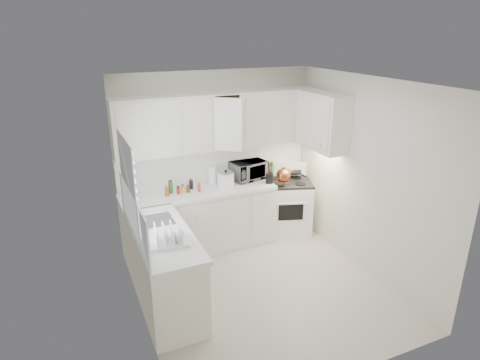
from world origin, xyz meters
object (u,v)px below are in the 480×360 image
rice_cooker (226,178)px  stove (287,200)px  microwave (248,168)px  dish_rack (167,233)px  tea_kettle (284,174)px  utensil_crock (270,172)px

rice_cooker → stove: bearing=-0.2°
microwave → dish_rack: size_ratio=1.19×
tea_kettle → utensil_crock: size_ratio=0.76×
microwave → rice_cooker: bearing=-174.5°
dish_rack → tea_kettle: bearing=36.0°
rice_cooker → utensil_crock: bearing=-13.3°
tea_kettle → microwave: 0.55m
stove → utensil_crock: utensil_crock is taller
microwave → rice_cooker: microwave is taller
stove → utensil_crock: size_ratio=3.10×
stove → utensil_crock: bearing=-141.9°
stove → rice_cooker: bearing=-162.0°
microwave → utensil_crock: size_ratio=1.45×
utensil_crock → rice_cooker: bearing=166.2°
stove → tea_kettle: (-0.18, -0.16, 0.51)m
dish_rack → utensil_crock: bearing=39.3°
stove → dish_rack: bearing=-130.6°
stove → utensil_crock: (-0.41, -0.14, 0.57)m
stove → tea_kettle: 0.57m
utensil_crock → tea_kettle: bearing=-3.8°
rice_cooker → tea_kettle: bearing=-10.7°
microwave → rice_cooker: (-0.42, -0.14, -0.05)m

